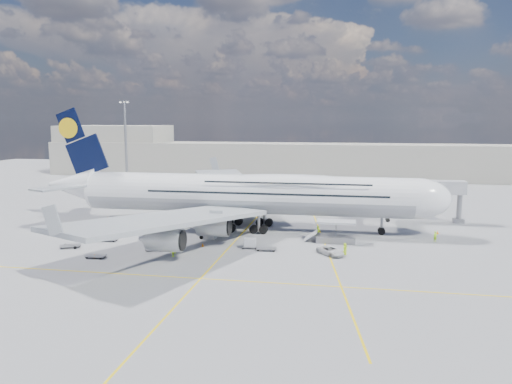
% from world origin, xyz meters
% --- Properties ---
extents(ground, '(300.00, 300.00, 0.00)m').
position_xyz_m(ground, '(0.00, 0.00, 0.00)').
color(ground, gray).
rests_on(ground, ground).
extents(taxi_line_main, '(0.25, 220.00, 0.01)m').
position_xyz_m(taxi_line_main, '(0.00, 0.00, 0.01)').
color(taxi_line_main, yellow).
rests_on(taxi_line_main, ground).
extents(taxi_line_cross, '(120.00, 0.25, 0.01)m').
position_xyz_m(taxi_line_cross, '(0.00, -20.00, 0.01)').
color(taxi_line_cross, yellow).
rests_on(taxi_line_cross, ground).
extents(taxi_line_diag, '(14.16, 99.06, 0.01)m').
position_xyz_m(taxi_line_diag, '(14.00, 10.00, 0.01)').
color(taxi_line_diag, yellow).
rests_on(taxi_line_diag, ground).
extents(airliner, '(77.26, 79.15, 23.71)m').
position_xyz_m(airliner, '(0.26, 10.00, 6.87)').
color(airliner, white).
rests_on(airliner, ground).
extents(jet_bridge, '(18.80, 12.10, 8.50)m').
position_xyz_m(jet_bridge, '(29.81, 20.94, 6.85)').
color(jet_bridge, '#B7B7BC').
rests_on(jet_bridge, ground).
extents(cargo_loader, '(8.53, 3.20, 3.67)m').
position_xyz_m(cargo_loader, '(16.82, 2.89, 1.25)').
color(cargo_loader, silver).
rests_on(cargo_loader, ground).
extents(light_mast, '(3.00, 0.70, 25.50)m').
position_xyz_m(light_mast, '(-40.00, 45.00, 13.21)').
color(light_mast, gray).
rests_on(light_mast, ground).
extents(terminal, '(180.00, 16.00, 12.00)m').
position_xyz_m(terminal, '(0.00, 95.00, 6.00)').
color(terminal, '#B2AD9E').
rests_on(terminal, ground).
extents(hangar, '(40.00, 22.00, 18.00)m').
position_xyz_m(hangar, '(-70.00, 100.00, 9.00)').
color(hangar, '#B2AD9E').
rests_on(hangar, ground).
extents(tree_line, '(160.00, 6.00, 8.00)m').
position_xyz_m(tree_line, '(40.00, 140.00, 4.00)').
color(tree_line, '#193814').
rests_on(tree_line, ground).
extents(dolly_row_a, '(2.94, 1.63, 0.42)m').
position_xyz_m(dolly_row_a, '(-18.38, -13.42, 0.33)').
color(dolly_row_a, gray).
rests_on(dolly_row_a, ground).
extents(dolly_row_b, '(2.70, 1.45, 0.39)m').
position_xyz_m(dolly_row_b, '(-21.17, -3.45, 0.30)').
color(dolly_row_b, gray).
rests_on(dolly_row_b, ground).
extents(dolly_row_c, '(3.27, 2.45, 0.43)m').
position_xyz_m(dolly_row_c, '(-11.28, -7.62, 0.33)').
color(dolly_row_c, gray).
rests_on(dolly_row_c, ground).
extents(dolly_back, '(3.50, 2.84, 0.45)m').
position_xyz_m(dolly_back, '(-25.37, -8.68, 0.35)').
color(dolly_back, gray).
rests_on(dolly_back, ground).
extents(dolly_nose_far, '(2.71, 1.61, 1.64)m').
position_xyz_m(dolly_nose_far, '(3.44, -3.76, 0.88)').
color(dolly_nose_far, gray).
rests_on(dolly_nose_far, ground).
extents(dolly_nose_near, '(3.25, 1.91, 0.46)m').
position_xyz_m(dolly_nose_near, '(6.29, -4.63, 0.36)').
color(dolly_nose_near, gray).
rests_on(dolly_nose_near, ground).
extents(baggage_tug, '(3.08, 1.84, 1.80)m').
position_xyz_m(baggage_tug, '(-5.03, 1.33, 0.80)').
color(baggage_tug, silver).
rests_on(baggage_tug, ground).
extents(catering_truck_inner, '(6.23, 3.48, 3.50)m').
position_xyz_m(catering_truck_inner, '(-6.83, 20.33, 1.65)').
color(catering_truck_inner, gray).
rests_on(catering_truck_inner, ground).
extents(catering_truck_outer, '(6.51, 3.78, 3.64)m').
position_xyz_m(catering_truck_outer, '(-20.39, 47.38, 1.69)').
color(catering_truck_outer, gray).
rests_on(catering_truck_outer, ground).
extents(service_van, '(4.90, 5.03, 1.34)m').
position_xyz_m(service_van, '(16.37, -5.43, 0.67)').
color(service_van, silver).
rests_on(service_van, ground).
extents(crew_nose, '(0.80, 0.72, 1.83)m').
position_xyz_m(crew_nose, '(33.66, 6.14, 0.91)').
color(crew_nose, '#AEFC1A').
rests_on(crew_nose, ground).
extents(crew_loader, '(1.07, 1.03, 1.74)m').
position_xyz_m(crew_loader, '(13.74, 7.04, 0.87)').
color(crew_loader, '#BDFD1A').
rests_on(crew_loader, ground).
extents(crew_wing, '(1.01, 1.23, 1.97)m').
position_xyz_m(crew_wing, '(-18.11, 3.02, 0.98)').
color(crew_wing, '#CFF319').
rests_on(crew_wing, ground).
extents(crew_van, '(0.95, 1.07, 1.84)m').
position_xyz_m(crew_van, '(18.57, -4.85, 0.92)').
color(crew_van, '#CAFF1A').
rests_on(crew_van, ground).
extents(crew_tug, '(1.28, 0.98, 1.76)m').
position_xyz_m(crew_tug, '(-7.12, -10.79, 0.88)').
color(crew_tug, '#C3FD1A').
rests_on(crew_tug, ground).
extents(cone_nose, '(0.46, 0.46, 0.59)m').
position_xyz_m(cone_nose, '(35.10, 12.30, 0.29)').
color(cone_nose, orange).
rests_on(cone_nose, ground).
extents(cone_wing_left_inner, '(0.49, 0.49, 0.62)m').
position_xyz_m(cone_wing_left_inner, '(-4.84, 23.54, 0.30)').
color(cone_wing_left_inner, orange).
rests_on(cone_wing_left_inner, ground).
extents(cone_wing_left_outer, '(0.41, 0.41, 0.52)m').
position_xyz_m(cone_wing_left_outer, '(-15.95, 37.70, 0.25)').
color(cone_wing_left_outer, orange).
rests_on(cone_wing_left_outer, ground).
extents(cone_wing_right_inner, '(0.47, 0.47, 0.60)m').
position_xyz_m(cone_wing_right_inner, '(-4.40, -4.07, 0.29)').
color(cone_wing_right_inner, orange).
rests_on(cone_wing_right_inner, ground).
extents(cone_wing_right_outer, '(0.46, 0.46, 0.58)m').
position_xyz_m(cone_wing_right_outer, '(-18.55, -13.39, 0.28)').
color(cone_wing_right_outer, orange).
rests_on(cone_wing_right_outer, ground).
extents(cone_tail, '(0.38, 0.38, 0.48)m').
position_xyz_m(cone_tail, '(-30.39, 14.35, 0.23)').
color(cone_tail, orange).
rests_on(cone_tail, ground).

